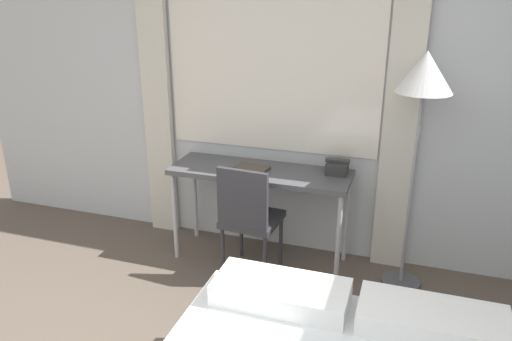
% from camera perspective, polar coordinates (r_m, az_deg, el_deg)
% --- Properties ---
extents(wall_back_with_window, '(5.61, 0.13, 2.70)m').
position_cam_1_polar(wall_back_with_window, '(3.92, 2.20, 9.61)').
color(wall_back_with_window, silver).
rests_on(wall_back_with_window, ground_plane).
extents(desk, '(1.38, 0.46, 0.77)m').
position_cam_1_polar(desk, '(3.82, 0.48, -0.90)').
color(desk, '#4C4C51').
rests_on(desk, ground_plane).
extents(desk_chair, '(0.43, 0.43, 0.90)m').
position_cam_1_polar(desk_chair, '(3.68, -0.84, -5.05)').
color(desk_chair, '#333338').
rests_on(desk_chair, ground_plane).
extents(standing_lamp, '(0.37, 0.37, 1.71)m').
position_cam_1_polar(standing_lamp, '(3.42, 18.59, 8.82)').
color(standing_lamp, '#4C4C51').
rests_on(standing_lamp, ground_plane).
extents(telephone, '(0.18, 0.16, 0.11)m').
position_cam_1_polar(telephone, '(3.77, 9.27, 0.40)').
color(telephone, '#2D2D2D').
rests_on(telephone, desk).
extents(book, '(0.27, 0.18, 0.02)m').
position_cam_1_polar(book, '(3.80, -0.44, 0.29)').
color(book, '#4C4238').
rests_on(book, desk).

